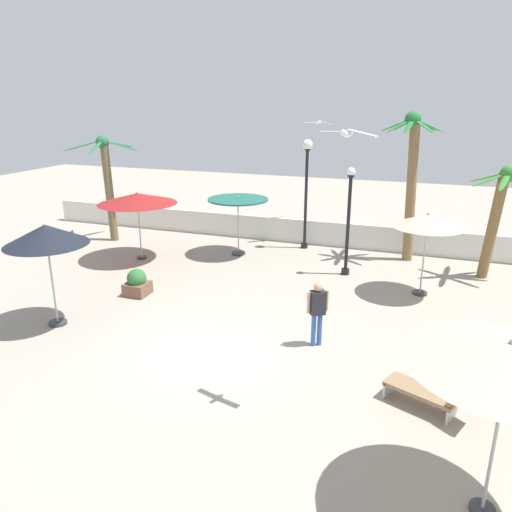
{
  "coord_description": "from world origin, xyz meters",
  "views": [
    {
      "loc": [
        4.64,
        -9.49,
        5.86
      ],
      "look_at": [
        0.0,
        3.5,
        1.4
      ],
      "focal_mm": 34.09,
      "sensor_mm": 36.0,
      "label": 1
    }
  ],
  "objects": [
    {
      "name": "ground_plane",
      "position": [
        0.0,
        0.0,
        0.0
      ],
      "size": [
        56.0,
        56.0,
        0.0
      ],
      "primitive_type": "plane",
      "color": "#9E9384"
    },
    {
      "name": "boundary_wall",
      "position": [
        0.0,
        10.0,
        0.51
      ],
      "size": [
        25.2,
        0.3,
        1.03
      ],
      "primitive_type": "cube",
      "color": "silver",
      "rests_on": "ground_plane"
    },
    {
      "name": "patio_umbrella_1",
      "position": [
        4.73,
        5.63,
        2.36
      ],
      "size": [
        2.13,
        2.13,
        2.64
      ],
      "color": "#333338",
      "rests_on": "ground_plane"
    },
    {
      "name": "patio_umbrella_2",
      "position": [
        -5.5,
        5.79,
        2.35
      ],
      "size": [
        2.94,
        2.94,
        2.6
      ],
      "color": "#333338",
      "rests_on": "ground_plane"
    },
    {
      "name": "patio_umbrella_3",
      "position": [
        -4.52,
        0.05,
        2.52
      ],
      "size": [
        2.15,
        2.15,
        2.84
      ],
      "color": "#333338",
      "rests_on": "ground_plane"
    },
    {
      "name": "patio_umbrella_4",
      "position": [
        5.9,
        -2.96,
        2.62
      ],
      "size": [
        2.79,
        2.79,
        2.86
      ],
      "color": "#333338",
      "rests_on": "ground_plane"
    },
    {
      "name": "patio_umbrella_5",
      "position": [
        -2.19,
        7.57,
        2.04
      ],
      "size": [
        2.32,
        2.32,
        2.35
      ],
      "color": "#333338",
      "rests_on": "ground_plane"
    },
    {
      "name": "palm_tree_0",
      "position": [
        6.9,
        7.99,
        2.46
      ],
      "size": [
        2.36,
        2.4,
        3.87
      ],
      "color": "brown",
      "rests_on": "ground_plane"
    },
    {
      "name": "palm_tree_1",
      "position": [
        4.0,
        9.11,
        3.37
      ],
      "size": [
        2.2,
        2.2,
        5.48
      ],
      "color": "brown",
      "rests_on": "ground_plane"
    },
    {
      "name": "palm_tree_2",
      "position": [
        -8.14,
        7.67,
        2.8
      ],
      "size": [
        2.9,
        3.07,
        4.46
      ],
      "color": "brown",
      "rests_on": "ground_plane"
    },
    {
      "name": "lamp_post_0",
      "position": [
        2.2,
        6.68,
        1.96
      ],
      "size": [
        0.28,
        0.28,
        3.73
      ],
      "color": "black",
      "rests_on": "ground_plane"
    },
    {
      "name": "lamp_post_1",
      "position": [
        0.05,
        9.29,
        2.82
      ],
      "size": [
        0.4,
        0.4,
        4.39
      ],
      "color": "black",
      "rests_on": "ground_plane"
    },
    {
      "name": "lounge_chair_0",
      "position": [
        5.14,
        -0.62,
        0.4
      ],
      "size": [
        1.94,
        1.23,
        0.83
      ],
      "color": "#B7B7BC",
      "rests_on": "ground_plane"
    },
    {
      "name": "guest_0",
      "position": [
        2.39,
        1.26,
        1.02
      ],
      "size": [
        0.48,
        0.4,
        1.68
      ],
      "color": "#3359B2",
      "rests_on": "ground_plane"
    },
    {
      "name": "seagull_0",
      "position": [
        0.2,
        10.28,
        4.97
      ],
      "size": [
        1.09,
        0.96,
        0.21
      ],
      "color": "white"
    },
    {
      "name": "seagull_1",
      "position": [
        3.26,
        -1.06,
        5.32
      ],
      "size": [
        1.05,
        0.42,
        0.14
      ],
      "color": "white"
    },
    {
      "name": "planter",
      "position": [
        -3.63,
        2.6,
        0.38
      ],
      "size": [
        0.7,
        0.7,
        0.85
      ],
      "color": "brown",
      "rests_on": "ground_plane"
    }
  ]
}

